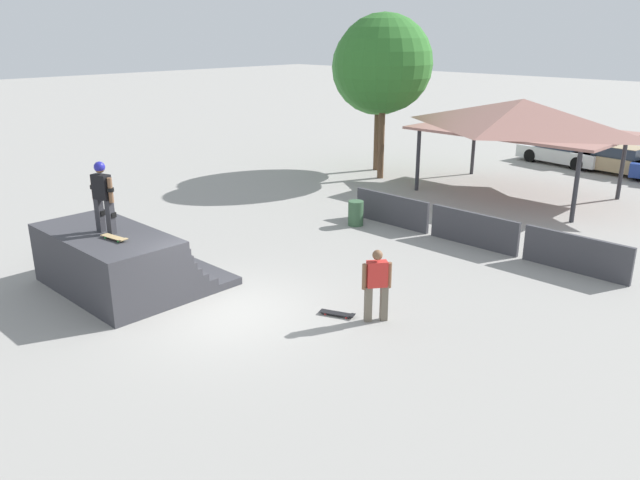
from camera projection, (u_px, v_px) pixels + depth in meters
ground_plane at (225, 312)px, 14.73m from camera, size 160.00×160.00×0.00m
quarter_pipe_ramp at (118, 262)px, 15.95m from camera, size 4.21×3.64×1.56m
skater_on_deck at (102, 192)px, 15.16m from camera, size 0.77×0.35×1.79m
skateboard_on_deck at (115, 238)px, 14.94m from camera, size 0.83×0.32×0.09m
bystander_walking at (377, 282)px, 14.04m from camera, size 0.50×0.62×1.71m
skateboard_on_ground at (338, 314)px, 14.54m from camera, size 0.86×0.51×0.09m
barrier_fence at (474, 229)px, 19.13m from camera, size 9.34×0.12×1.05m
pavilion_shelter at (522, 116)px, 24.28m from camera, size 7.71×5.09×3.81m
tree_beside_pavilion at (379, 67)px, 28.28m from camera, size 4.28×4.28×6.88m
tree_far_back at (384, 64)px, 26.54m from camera, size 4.18×4.18×7.07m
trash_bin at (356, 213)px, 21.18m from camera, size 0.52×0.52×0.85m
parked_car_white at (562, 152)px, 30.85m from camera, size 4.45×2.28×1.27m
parked_car_tan at (620, 161)px, 28.81m from camera, size 4.56×2.15×1.27m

